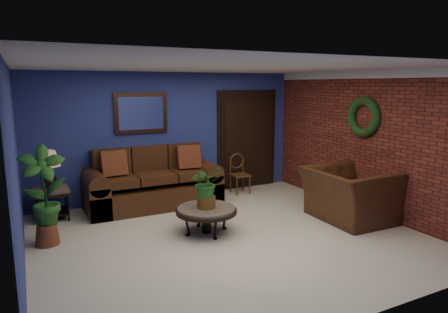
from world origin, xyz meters
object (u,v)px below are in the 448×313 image
end_table (51,196)px  sofa (152,186)px  side_chair (239,171)px  coffee_table (206,211)px  armchair (348,195)px  table_lamp (49,165)px

end_table → sofa: bearing=1.4°
end_table → side_chair: side_chair is taller
sofa → side_chair: (1.89, 0.02, 0.11)m
coffee_table → armchair: 2.44m
coffee_table → table_lamp: (-2.07, 1.76, 0.59)m
end_table → side_chair: bearing=1.0°
sofa → table_lamp: table_lamp is taller
table_lamp → side_chair: bearing=1.0°
table_lamp → side_chair: size_ratio=0.76×
sofa → end_table: sofa is taller
coffee_table → side_chair: (1.58, 1.82, 0.12)m
table_lamp → side_chair: 3.68m
table_lamp → armchair: (4.45, -2.29, -0.50)m
end_table → armchair: size_ratio=0.43×
end_table → armchair: 5.01m
coffee_table → end_table: (-2.07, 1.76, 0.06)m
side_chair → armchair: 2.48m
sofa → armchair: bearing=-41.0°
coffee_table → end_table: 2.72m
table_lamp → armchair: table_lamp is taller
coffee_table → armchair: bearing=-12.6°
coffee_table → armchair: armchair is taller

